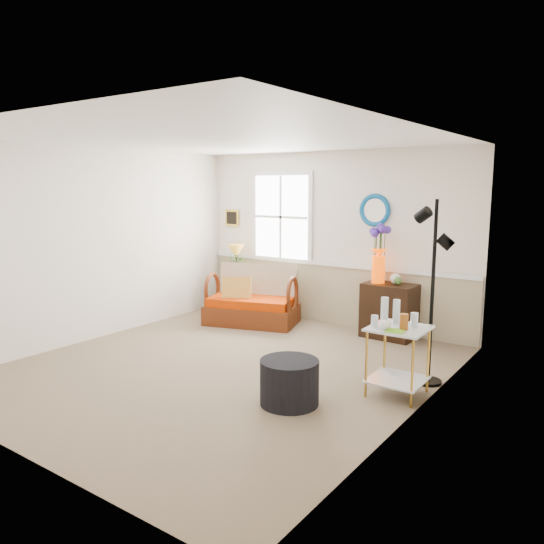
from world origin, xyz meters
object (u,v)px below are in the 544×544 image
Objects in this scene: floor_lamp at (432,293)px; ottoman at (289,382)px; lamp_stand at (235,293)px; side_table at (398,361)px; loveseat at (252,295)px; cabinet at (389,311)px.

floor_lamp is 1.78m from ottoman.
floor_lamp reaches higher than lamp_stand.
floor_lamp reaches higher than side_table.
loveseat is 1.92× the size of side_table.
cabinet is at bearing 0.53° from lamp_stand.
lamp_stand is at bearing 172.62° from floor_lamp.
lamp_stand is at bearing 152.87° from side_table.
ottoman is at bearing -85.82° from cabinet.
loveseat reaches higher than side_table.
lamp_stand is 1.07× the size of ottoman.
side_table is (2.90, -1.38, -0.09)m from loveseat.
cabinet is 2.71m from ottoman.
cabinet is at bearing -3.71° from loveseat.
ottoman is (-0.92, -1.33, -0.76)m from floor_lamp.
ottoman is at bearing -43.10° from lamp_stand.
cabinet is at bearing 139.27° from floor_lamp.
loveseat is 0.69× the size of floor_lamp.
loveseat is 0.88m from lamp_stand.
lamp_stand is at bearing 128.90° from loveseat.
lamp_stand is at bearing -177.89° from cabinet.
floor_lamp is at bearing -51.50° from cabinet.
side_table is at bearing -63.27° from cabinet.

